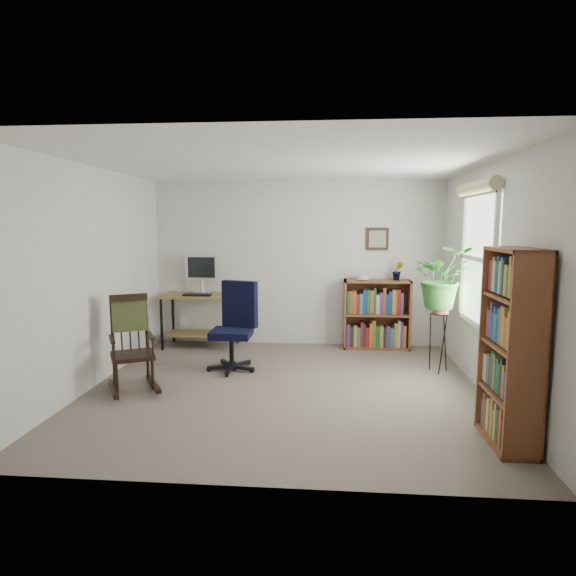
# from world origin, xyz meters

# --- Properties ---
(floor) EXTENTS (4.20, 4.00, 0.00)m
(floor) POSITION_xyz_m (0.00, 0.00, 0.00)
(floor) COLOR slate
(floor) RESTS_ON ground
(ceiling) EXTENTS (4.20, 4.00, 0.00)m
(ceiling) POSITION_xyz_m (0.00, 0.00, 2.40)
(ceiling) COLOR white
(ceiling) RESTS_ON ground
(wall_back) EXTENTS (4.20, 0.00, 2.40)m
(wall_back) POSITION_xyz_m (0.00, 2.00, 1.20)
(wall_back) COLOR silver
(wall_back) RESTS_ON ground
(wall_front) EXTENTS (4.20, 0.00, 2.40)m
(wall_front) POSITION_xyz_m (0.00, -2.00, 1.20)
(wall_front) COLOR silver
(wall_front) RESTS_ON ground
(wall_left) EXTENTS (0.00, 4.00, 2.40)m
(wall_left) POSITION_xyz_m (-2.10, 0.00, 1.20)
(wall_left) COLOR silver
(wall_left) RESTS_ON ground
(wall_right) EXTENTS (0.00, 4.00, 2.40)m
(wall_right) POSITION_xyz_m (2.10, 0.00, 1.20)
(wall_right) COLOR silver
(wall_right) RESTS_ON ground
(window) EXTENTS (0.12, 1.20, 1.50)m
(window) POSITION_xyz_m (2.06, 0.30, 1.40)
(window) COLOR white
(window) RESTS_ON wall_right
(desk) EXTENTS (1.07, 0.59, 0.77)m
(desk) POSITION_xyz_m (-1.39, 1.70, 0.39)
(desk) COLOR olive
(desk) RESTS_ON floor
(monitor) EXTENTS (0.46, 0.16, 0.56)m
(monitor) POSITION_xyz_m (-1.39, 1.84, 1.05)
(monitor) COLOR silver
(monitor) RESTS_ON desk
(keyboard) EXTENTS (0.40, 0.15, 0.02)m
(keyboard) POSITION_xyz_m (-1.39, 1.58, 0.78)
(keyboard) COLOR black
(keyboard) RESTS_ON desk
(office_chair) EXTENTS (0.76, 0.76, 1.10)m
(office_chair) POSITION_xyz_m (-0.71, 0.60, 0.55)
(office_chair) COLOR black
(office_chair) RESTS_ON floor
(rocking_chair) EXTENTS (0.90, 1.04, 1.04)m
(rocking_chair) POSITION_xyz_m (-1.63, -0.18, 0.52)
(rocking_chair) COLOR black
(rocking_chair) RESTS_ON floor
(low_bookshelf) EXTENTS (0.94, 0.31, 0.99)m
(low_bookshelf) POSITION_xyz_m (1.15, 1.82, 0.49)
(low_bookshelf) COLOR brown
(low_bookshelf) RESTS_ON floor
(tall_bookshelf) EXTENTS (0.30, 0.70, 1.59)m
(tall_bookshelf) POSITION_xyz_m (1.92, -1.16, 0.80)
(tall_bookshelf) COLOR brown
(tall_bookshelf) RESTS_ON floor
(plant_stand) EXTENTS (0.27, 0.27, 0.84)m
(plant_stand) POSITION_xyz_m (1.80, 0.75, 0.42)
(plant_stand) COLOR black
(plant_stand) RESTS_ON floor
(spider_plant) EXTENTS (1.69, 1.88, 1.47)m
(spider_plant) POSITION_xyz_m (1.80, 0.75, 1.51)
(spider_plant) COLOR #2C6D26
(spider_plant) RESTS_ON plant_stand
(potted_plant_small) EXTENTS (0.13, 0.24, 0.11)m
(potted_plant_small) POSITION_xyz_m (1.43, 1.83, 1.04)
(potted_plant_small) COLOR #2C6D26
(potted_plant_small) RESTS_ON low_bookshelf
(framed_picture) EXTENTS (0.32, 0.04, 0.32)m
(framed_picture) POSITION_xyz_m (1.15, 1.97, 1.57)
(framed_picture) COLOR black
(framed_picture) RESTS_ON wall_back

